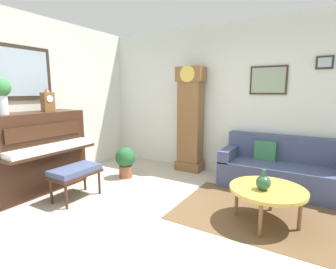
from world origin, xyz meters
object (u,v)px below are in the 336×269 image
at_px(piano_bench, 75,172).
at_px(potted_plant, 125,160).
at_px(grandfather_clock, 190,122).
at_px(green_jug, 263,183).
at_px(mantel_clock, 48,101).
at_px(flower_vase, 1,92).
at_px(couch, 282,170).
at_px(coffee_table, 268,190).
at_px(piano, 36,152).

bearing_deg(piano_bench, potted_plant, 89.54).
xyz_separation_m(grandfather_clock, green_jug, (1.67, -1.51, -0.44)).
bearing_deg(mantel_clock, grandfather_clock, 49.88).
distance_m(mantel_clock, potted_plant, 1.64).
xyz_separation_m(flower_vase, green_jug, (3.29, 1.11, -1.04)).
relative_size(mantel_clock, green_jug, 1.58).
xyz_separation_m(piano_bench, couch, (2.55, 1.97, -0.09)).
bearing_deg(green_jug, flower_vase, -161.36).
height_order(mantel_clock, potted_plant, mantel_clock).
bearing_deg(green_jug, coffee_table, 66.07).
height_order(grandfather_clock, potted_plant, grandfather_clock).
relative_size(piano, green_jug, 6.00).
height_order(grandfather_clock, mantel_clock, grandfather_clock).
xyz_separation_m(piano_bench, green_jug, (2.49, 0.60, 0.12)).
height_order(grandfather_clock, green_jug, grandfather_clock).
bearing_deg(couch, coffee_table, -90.88).
distance_m(couch, mantel_clock, 3.94).
bearing_deg(potted_plant, grandfather_clock, 51.14).
bearing_deg(green_jug, couch, 87.56).
relative_size(flower_vase, green_jug, 2.42).
xyz_separation_m(couch, green_jug, (-0.06, -1.36, 0.21)).
relative_size(piano_bench, potted_plant, 1.25).
relative_size(piano_bench, green_jug, 2.92).
bearing_deg(grandfather_clock, couch, -4.73).
distance_m(piano, flower_vase, 1.03).
distance_m(mantel_clock, flower_vase, 0.71).
xyz_separation_m(piano, piano_bench, (0.80, 0.07, -0.22)).
xyz_separation_m(green_jug, potted_plant, (-2.48, 0.50, -0.20)).
relative_size(piano_bench, grandfather_clock, 0.34).
bearing_deg(piano, grandfather_clock, 53.42).
bearing_deg(couch, grandfather_clock, 175.27).
bearing_deg(piano_bench, coffee_table, 15.29).
bearing_deg(green_jug, piano, -168.35).
bearing_deg(coffee_table, grandfather_clock, 140.27).
height_order(grandfather_clock, couch, grandfather_clock).
bearing_deg(couch, potted_plant, -161.19).
xyz_separation_m(piano, couch, (3.35, 2.04, -0.32)).
height_order(coffee_table, flower_vase, flower_vase).
height_order(coffee_table, green_jug, green_jug).
height_order(grandfather_clock, flower_vase, grandfather_clock).
height_order(green_jug, potted_plant, green_jug).
distance_m(piano_bench, mantel_clock, 1.30).
bearing_deg(potted_plant, piano_bench, -90.46).
relative_size(mantel_clock, potted_plant, 0.68).
height_order(piano, coffee_table, piano).
height_order(flower_vase, potted_plant, flower_vase).
height_order(coffee_table, potted_plant, potted_plant).
xyz_separation_m(mantel_clock, green_jug, (3.29, 0.41, -0.89)).
distance_m(piano, couch, 3.93).
distance_m(couch, potted_plant, 2.68).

